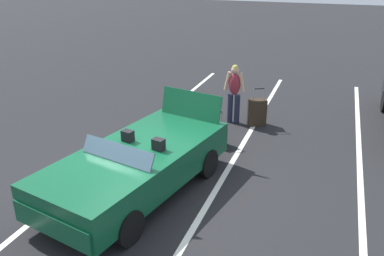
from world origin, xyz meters
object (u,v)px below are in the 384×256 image
Objects in this scene: suitcase_large_black at (257,112)px; suitcase_medium_bright at (192,129)px; convertible_car at (131,170)px; traveler_person at (234,91)px; duffel_bag at (197,122)px; suitcase_small_carryon at (219,136)px.

suitcase_large_black reaches higher than suitcase_medium_bright.
suitcase_large_black is (-4.43, 1.48, -0.22)m from convertible_car.
suitcase_medium_bright is 0.38× the size of traveler_person.
duffel_bag is (-0.84, -0.16, -0.15)m from suitcase_medium_bright.
traveler_person is (-1.57, -0.06, 0.67)m from suitcase_small_carryon.
traveler_person is (-0.68, 0.84, 0.77)m from duffel_bag.
suitcase_small_carryon is 1.71m from traveler_person.
suitcase_large_black is 1.26× the size of suitcase_small_carryon.
suitcase_small_carryon is at bearing 45.37° from duffel_bag.
suitcase_small_carryon is (0.05, 0.74, -0.05)m from suitcase_medium_bright.
traveler_person is (-4.38, 0.83, 0.34)m from convertible_car.
suitcase_medium_bright is at bearing 10.57° from duffel_bag.
suitcase_small_carryon reaches higher than suitcase_medium_bright.
traveler_person reaches higher than suitcase_small_carryon.
suitcase_medium_bright reaches higher than duffel_bag.
convertible_car is at bearing -68.25° from suitcase_small_carryon.
suitcase_large_black is 0.66× the size of traveler_person.
suitcase_medium_bright is 0.90× the size of duffel_bag.
suitcase_large_black is 1.75× the size of suitcase_medium_bright.
duffel_bag is (-0.89, -0.90, -0.10)m from suitcase_small_carryon.
suitcase_large_black is 0.86m from traveler_person.
convertible_car is 3.72m from duffel_bag.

